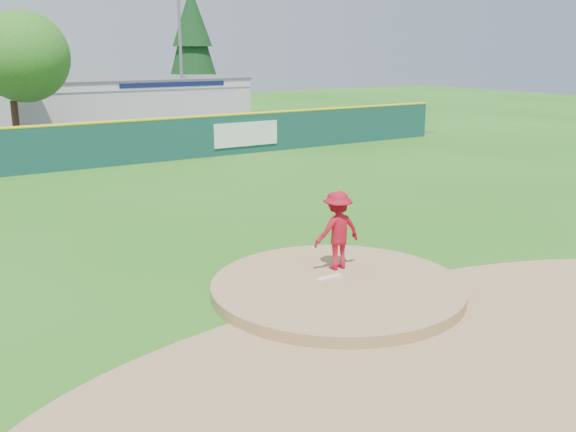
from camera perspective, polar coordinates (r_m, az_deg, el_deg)
ground at (r=14.13m, az=4.39°, el=-6.84°), size 120.00×120.00×0.00m
pitchers_mound at (r=14.13m, az=4.39°, el=-6.84°), size 5.50×5.50×0.50m
pitching_rubber at (r=14.26m, az=3.68°, el=-5.47°), size 0.60×0.15×0.04m
infield_dirt_arc at (r=12.07m, az=13.09°, el=-11.08°), size 15.40×15.40×0.01m
parking_lot at (r=38.66m, az=-20.42°, el=6.06°), size 44.00×16.00×0.02m
pitcher at (r=14.65m, az=4.41°, el=-1.28°), size 1.19×0.71×1.82m
van at (r=35.56m, az=-9.82°, el=7.31°), size 5.77×3.75×1.48m
pool_building_grp at (r=44.85m, az=-14.45°, el=9.71°), size 15.20×8.20×3.31m
fence_banners at (r=29.33m, az=-20.39°, el=5.56°), size 22.71×0.04×1.20m
outfield_fence at (r=29.85m, az=-16.82°, el=6.17°), size 40.00×0.14×2.07m
deciduous_tree at (r=35.99m, az=-23.54°, el=12.49°), size 5.60×5.60×7.36m
conifer_tree at (r=50.99m, az=-8.49°, el=14.91°), size 4.40×4.40×9.50m
light_pole_right at (r=42.97m, az=-9.56°, el=14.95°), size 1.75×0.25×10.00m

